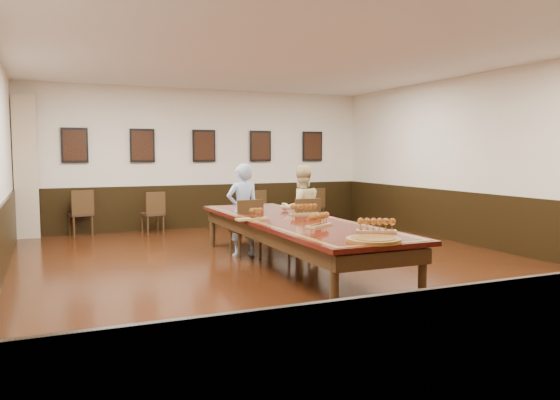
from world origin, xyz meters
name	(u,v)px	position (x,y,z in m)	size (l,w,h in m)	color
floor	(293,269)	(0.00, 0.00, -0.01)	(8.00, 10.00, 0.02)	black
ceiling	(294,52)	(0.00, 0.00, 3.21)	(8.00, 10.00, 0.02)	white
wall_back	(203,159)	(0.00, 5.01, 1.60)	(8.00, 0.02, 3.20)	beige
wall_right	(498,161)	(4.01, 0.00, 1.60)	(0.02, 10.00, 3.20)	beige
chair_man	(245,228)	(-0.35, 1.16, 0.49)	(0.46, 0.50, 0.98)	black
chair_woman	(303,226)	(0.63, 0.96, 0.49)	(0.46, 0.50, 0.98)	black
spare_chair_a	(80,213)	(-2.74, 4.79, 0.48)	(0.45, 0.49, 0.96)	black
spare_chair_b	(153,212)	(-1.29, 4.48, 0.45)	(0.43, 0.46, 0.91)	black
spare_chair_c	(255,208)	(1.11, 4.58, 0.44)	(0.41, 0.44, 0.87)	black
spare_chair_d	(313,206)	(2.64, 4.55, 0.44)	(0.41, 0.45, 0.88)	black
person_man	(243,210)	(-0.35, 1.26, 0.78)	(0.57, 0.38, 1.56)	#4D83C1
person_woman	(301,210)	(0.64, 1.07, 0.77)	(0.76, 0.59, 1.53)	#F9E19B
pink_phone	(331,218)	(0.60, -0.07, 0.76)	(0.07, 0.14, 0.01)	#F35187
curtain	(26,167)	(-3.75, 4.82, 1.45)	(0.45, 0.18, 2.90)	tan
wainscoting	(293,236)	(0.00, 0.00, 0.50)	(8.00, 10.00, 1.00)	black
conference_table	(293,228)	(0.00, 0.00, 0.61)	(1.40, 5.00, 0.76)	black
posters	(204,146)	(0.00, 4.94, 1.90)	(6.14, 0.04, 0.74)	black
flight_a	(254,214)	(-0.58, 0.15, 0.84)	(0.50, 0.17, 0.18)	olive
flight_b	(304,210)	(0.41, 0.48, 0.83)	(0.49, 0.19, 0.18)	olive
flight_c	(319,220)	(-0.02, -0.88, 0.84)	(0.50, 0.40, 0.19)	olive
flight_d	(376,226)	(0.39, -1.64, 0.84)	(0.51, 0.37, 0.18)	olive
red_plate_grp	(314,219)	(0.26, -0.18, 0.76)	(0.22, 0.22, 0.03)	#B12C0B
carved_platter	(373,240)	(-0.04, -2.23, 0.77)	(0.67, 0.67, 0.05)	brown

